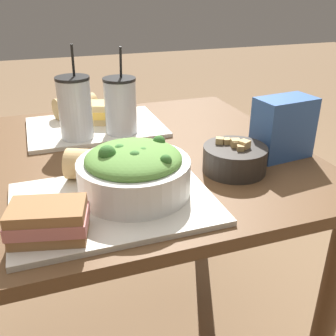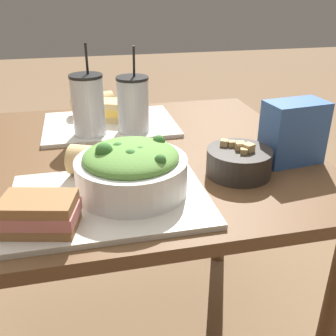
{
  "view_description": "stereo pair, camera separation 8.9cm",
  "coord_description": "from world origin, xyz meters",
  "px_view_note": "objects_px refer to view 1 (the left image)",
  "views": [
    {
      "loc": [
        -0.14,
        -0.97,
        1.16
      ],
      "look_at": [
        0.12,
        -0.21,
        0.78
      ],
      "focal_mm": 42.0,
      "sensor_mm": 36.0,
      "label": 1
    },
    {
      "loc": [
        -0.06,
        -0.99,
        1.16
      ],
      "look_at": [
        0.12,
        -0.21,
        0.78
      ],
      "focal_mm": 42.0,
      "sensor_mm": 36.0,
      "label": 2
    }
  ],
  "objects_px": {
    "salad_bowl": "(134,170)",
    "soup_bowl": "(235,158)",
    "baguette_far": "(76,106)",
    "napkin_folded": "(94,160)",
    "sandwich_near": "(48,221)",
    "drink_cup_red": "(121,107)",
    "sandwich_far": "(94,112)",
    "drink_cup_dark": "(75,110)",
    "chip_bag": "(283,128)",
    "baguette_near": "(99,165)"
  },
  "relations": [
    {
      "from": "salad_bowl",
      "to": "baguette_near",
      "type": "height_order",
      "value": "salad_bowl"
    },
    {
      "from": "soup_bowl",
      "to": "drink_cup_red",
      "type": "bearing_deg",
      "value": 122.05
    },
    {
      "from": "sandwich_near",
      "to": "drink_cup_red",
      "type": "relative_size",
      "value": 0.61
    },
    {
      "from": "sandwich_far",
      "to": "drink_cup_dark",
      "type": "height_order",
      "value": "drink_cup_dark"
    },
    {
      "from": "sandwich_near",
      "to": "baguette_near",
      "type": "xyz_separation_m",
      "value": [
        0.13,
        0.2,
        0.0
      ]
    },
    {
      "from": "salad_bowl",
      "to": "drink_cup_dark",
      "type": "height_order",
      "value": "drink_cup_dark"
    },
    {
      "from": "baguette_near",
      "to": "drink_cup_red",
      "type": "relative_size",
      "value": 0.64
    },
    {
      "from": "sandwich_near",
      "to": "baguette_near",
      "type": "relative_size",
      "value": 0.95
    },
    {
      "from": "baguette_near",
      "to": "baguette_far",
      "type": "bearing_deg",
      "value": 23.46
    },
    {
      "from": "sandwich_near",
      "to": "baguette_far",
      "type": "distance_m",
      "value": 0.7
    },
    {
      "from": "baguette_far",
      "to": "napkin_folded",
      "type": "xyz_separation_m",
      "value": [
        -0.0,
        -0.36,
        -0.05
      ]
    },
    {
      "from": "salad_bowl",
      "to": "chip_bag",
      "type": "bearing_deg",
      "value": 11.77
    },
    {
      "from": "soup_bowl",
      "to": "napkin_folded",
      "type": "height_order",
      "value": "soup_bowl"
    },
    {
      "from": "drink_cup_dark",
      "to": "chip_bag",
      "type": "bearing_deg",
      "value": -29.95
    },
    {
      "from": "drink_cup_red",
      "to": "sandwich_near",
      "type": "bearing_deg",
      "value": -116.78
    },
    {
      "from": "sandwich_near",
      "to": "sandwich_far",
      "type": "xyz_separation_m",
      "value": [
        0.18,
        0.6,
        0.0
      ]
    },
    {
      "from": "salad_bowl",
      "to": "baguette_far",
      "type": "bearing_deg",
      "value": 94.73
    },
    {
      "from": "sandwich_far",
      "to": "drink_cup_red",
      "type": "height_order",
      "value": "drink_cup_red"
    },
    {
      "from": "baguette_near",
      "to": "drink_cup_red",
      "type": "height_order",
      "value": "drink_cup_red"
    },
    {
      "from": "soup_bowl",
      "to": "baguette_near",
      "type": "bearing_deg",
      "value": 172.51
    },
    {
      "from": "soup_bowl",
      "to": "drink_cup_dark",
      "type": "relative_size",
      "value": 0.59
    },
    {
      "from": "chip_bag",
      "to": "sandwich_far",
      "type": "bearing_deg",
      "value": 129.88
    },
    {
      "from": "salad_bowl",
      "to": "napkin_folded",
      "type": "distance_m",
      "value": 0.24
    },
    {
      "from": "sandwich_near",
      "to": "sandwich_far",
      "type": "bearing_deg",
      "value": 86.7
    },
    {
      "from": "sandwich_far",
      "to": "napkin_folded",
      "type": "bearing_deg",
      "value": -80.2
    },
    {
      "from": "chip_bag",
      "to": "drink_cup_red",
      "type": "bearing_deg",
      "value": 135.56
    },
    {
      "from": "salad_bowl",
      "to": "sandwich_far",
      "type": "xyz_separation_m",
      "value": [
        -0.0,
        0.5,
        -0.02
      ]
    },
    {
      "from": "salad_bowl",
      "to": "sandwich_far",
      "type": "bearing_deg",
      "value": 90.05
    },
    {
      "from": "baguette_near",
      "to": "napkin_folded",
      "type": "height_order",
      "value": "baguette_near"
    },
    {
      "from": "sandwich_far",
      "to": "salad_bowl",
      "type": "bearing_deg",
      "value": -69.75
    },
    {
      "from": "baguette_near",
      "to": "drink_cup_red",
      "type": "xyz_separation_m",
      "value": [
        0.12,
        0.29,
        0.04
      ]
    },
    {
      "from": "drink_cup_dark",
      "to": "soup_bowl",
      "type": "bearing_deg",
      "value": -44.31
    },
    {
      "from": "salad_bowl",
      "to": "napkin_folded",
      "type": "height_order",
      "value": "salad_bowl"
    },
    {
      "from": "sandwich_far",
      "to": "soup_bowl",
      "type": "bearing_deg",
      "value": -39.21
    },
    {
      "from": "soup_bowl",
      "to": "baguette_near",
      "type": "xyz_separation_m",
      "value": [
        -0.32,
        0.04,
        0.01
      ]
    },
    {
      "from": "baguette_far",
      "to": "baguette_near",
      "type": "bearing_deg",
      "value": 160.61
    },
    {
      "from": "sandwich_far",
      "to": "drink_cup_red",
      "type": "distance_m",
      "value": 0.14
    },
    {
      "from": "drink_cup_dark",
      "to": "baguette_far",
      "type": "bearing_deg",
      "value": 83.36
    },
    {
      "from": "salad_bowl",
      "to": "baguette_near",
      "type": "distance_m",
      "value": 0.11
    },
    {
      "from": "drink_cup_dark",
      "to": "drink_cup_red",
      "type": "distance_m",
      "value": 0.13
    },
    {
      "from": "sandwich_near",
      "to": "drink_cup_red",
      "type": "bearing_deg",
      "value": 76.83
    },
    {
      "from": "drink_cup_red",
      "to": "napkin_folded",
      "type": "xyz_separation_m",
      "value": [
        -0.11,
        -0.15,
        -0.09
      ]
    },
    {
      "from": "salad_bowl",
      "to": "sandwich_far",
      "type": "distance_m",
      "value": 0.5
    },
    {
      "from": "salad_bowl",
      "to": "soup_bowl",
      "type": "relative_size",
      "value": 1.54
    },
    {
      "from": "napkin_folded",
      "to": "baguette_far",
      "type": "bearing_deg",
      "value": 89.5
    },
    {
      "from": "baguette_near",
      "to": "drink_cup_dark",
      "type": "relative_size",
      "value": 0.61
    },
    {
      "from": "salad_bowl",
      "to": "chip_bag",
      "type": "xyz_separation_m",
      "value": [
        0.43,
        0.09,
        0.01
      ]
    },
    {
      "from": "salad_bowl",
      "to": "drink_cup_dark",
      "type": "bearing_deg",
      "value": 100.76
    },
    {
      "from": "baguette_far",
      "to": "napkin_folded",
      "type": "height_order",
      "value": "baguette_far"
    },
    {
      "from": "baguette_near",
      "to": "napkin_folded",
      "type": "bearing_deg",
      "value": 21.4
    }
  ]
}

